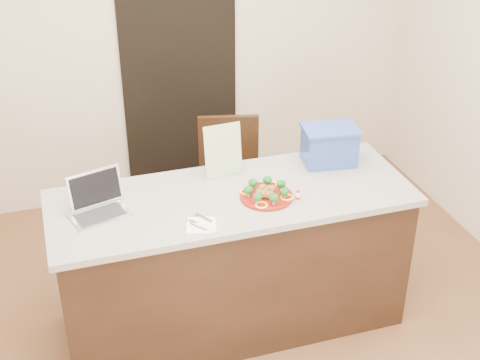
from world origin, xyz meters
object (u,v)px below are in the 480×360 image
object	(u,v)px
island	(233,261)
chair	(233,176)
napkin	(201,225)
plate	(266,196)
laptop	(98,202)
blue_box	(329,145)
yogurt_bottle	(298,197)

from	to	relation	value
island	chair	size ratio (longest dim) A/B	2.15
napkin	plate	bearing A→B (deg)	21.39
laptop	chair	size ratio (longest dim) A/B	0.36
napkin	blue_box	world-z (taller)	blue_box
plate	napkin	xyz separation A→B (m)	(-0.42, -0.16, -0.01)
island	chair	bearing A→B (deg)	72.91
island	plate	xyz separation A→B (m)	(0.17, -0.09, 0.47)
plate	chair	xyz separation A→B (m)	(0.09, 0.95, -0.39)
napkin	island	bearing A→B (deg)	45.86
plate	napkin	world-z (taller)	plate
napkin	blue_box	xyz separation A→B (m)	(0.92, 0.45, 0.12)
yogurt_bottle	chair	xyz separation A→B (m)	(-0.07, 1.03, -0.40)
island	yogurt_bottle	distance (m)	0.61
yogurt_bottle	chair	size ratio (longest dim) A/B	0.07
plate	blue_box	distance (m)	0.59
laptop	blue_box	world-z (taller)	blue_box
plate	island	bearing A→B (deg)	152.73
blue_box	island	bearing A→B (deg)	-156.08
yogurt_bottle	blue_box	size ratio (longest dim) A/B	0.18
yogurt_bottle	chair	world-z (taller)	yogurt_bottle
napkin	yogurt_bottle	size ratio (longest dim) A/B	2.38
yogurt_bottle	laptop	xyz separation A→B (m)	(-1.07, 0.22, 0.03)
blue_box	napkin	bearing A→B (deg)	-146.26
yogurt_bottle	napkin	bearing A→B (deg)	-171.74
island	plate	world-z (taller)	plate
yogurt_bottle	blue_box	bearing A→B (deg)	46.50
plate	laptop	bearing A→B (deg)	171.12
island	yogurt_bottle	size ratio (longest dim) A/B	32.26
plate	yogurt_bottle	distance (m)	0.18
island	plate	size ratio (longest dim) A/B	6.91
laptop	island	bearing A→B (deg)	-20.06
napkin	laptop	bearing A→B (deg)	148.11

